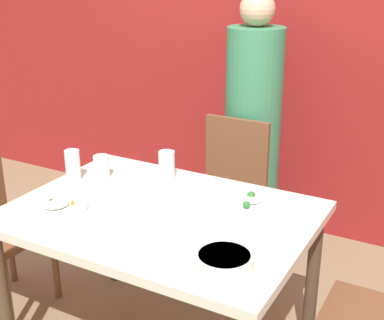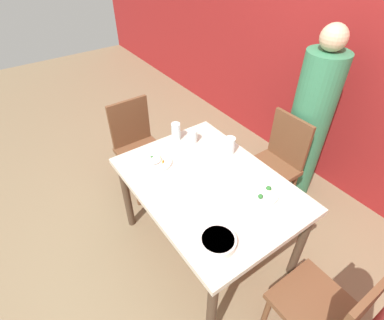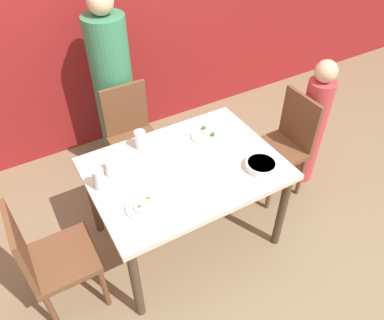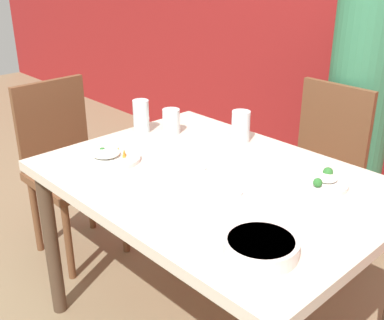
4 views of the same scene
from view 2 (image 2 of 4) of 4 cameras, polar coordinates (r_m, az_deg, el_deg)
ground_plane at (r=2.60m, az=2.55°, el=-15.91°), size 10.00×10.00×0.00m
wall_back at (r=2.84m, az=30.44°, el=18.29°), size 10.00×0.06×2.70m
dining_table at (r=2.10m, az=3.05°, el=-5.89°), size 1.25×0.91×0.73m
chair_adult_spot at (r=2.68m, az=15.71°, el=-0.34°), size 0.40×0.40×0.89m
chair_child_spot at (r=1.95m, az=24.26°, el=-24.56°), size 0.40×0.40×0.89m
chair_empty_left at (r=2.82m, az=-10.27°, el=2.81°), size 0.40×0.40×0.89m
person_adult at (r=2.78m, az=21.21°, el=5.98°), size 0.33×0.33×1.57m
bowl_curry at (r=1.70m, az=4.95°, el=-15.16°), size 0.21×0.21×0.05m
plate_rice_adult at (r=2.00m, az=13.19°, el=-6.18°), size 0.22×0.22×0.05m
plate_rice_child at (r=2.20m, az=-7.00°, el=-0.31°), size 0.23×0.23×0.05m
glass_water_tall at (r=2.37m, az=0.05°, el=4.60°), size 0.08×0.08×0.11m
glass_water_short at (r=2.39m, az=-3.09°, el=5.42°), size 0.07×0.07×0.15m
glass_water_center at (r=2.27m, az=7.20°, el=2.77°), size 0.08×0.08×0.13m
fork_steel at (r=1.97m, az=2.97°, el=-6.20°), size 0.18×0.08×0.01m
spoon_steel at (r=2.13m, az=0.73°, el=-1.85°), size 0.18×0.04×0.01m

